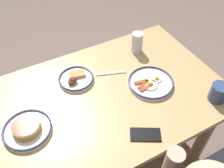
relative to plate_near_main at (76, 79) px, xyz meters
name	(u,v)px	position (x,y,z in m)	size (l,w,h in m)	color
ground_plane	(106,159)	(-0.09, 0.18, -0.74)	(6.00, 6.00, 0.00)	#725F56
dining_table	(104,110)	(-0.09, 0.18, -0.14)	(1.32, 0.83, 0.73)	tan
plate_near_main	(76,79)	(0.00, 0.00, 0.00)	(0.20, 0.20, 0.05)	white
plate_center_pancakes	(27,129)	(0.33, 0.20, 0.00)	(0.23, 0.23, 0.05)	white
plate_far_companion	(151,83)	(-0.36, 0.22, 0.00)	(0.26, 0.26, 0.04)	white
coffee_mug	(219,92)	(-0.61, 0.48, 0.04)	(0.12, 0.09, 0.10)	#334772
drinking_glass	(137,43)	(-0.45, -0.06, 0.04)	(0.07, 0.07, 0.13)	silver
cell_phone	(145,135)	(-0.15, 0.48, -0.01)	(0.14, 0.07, 0.01)	black
fork_near	(111,73)	(-0.20, 0.04, -0.01)	(0.18, 0.07, 0.01)	silver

